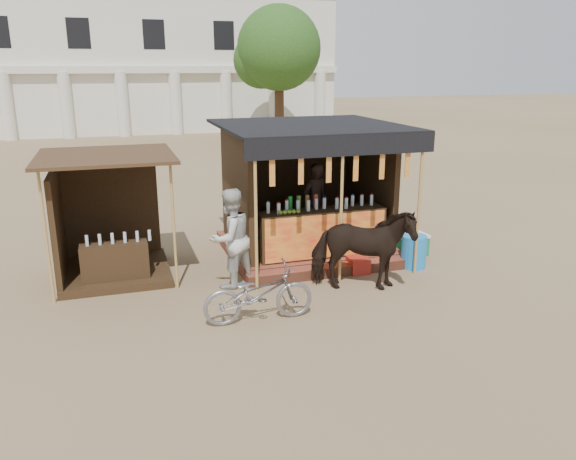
% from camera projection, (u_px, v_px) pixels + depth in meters
% --- Properties ---
extents(ground, '(120.00, 120.00, 0.00)m').
position_uv_depth(ground, '(319.00, 324.00, 8.87)').
color(ground, '#846B4C').
rests_on(ground, ground).
extents(main_stall, '(3.60, 3.61, 2.78)m').
position_uv_depth(main_stall, '(308.00, 207.00, 11.95)').
color(main_stall, brown).
rests_on(main_stall, ground).
extents(secondary_stall, '(2.40, 2.40, 2.38)m').
position_uv_depth(secondary_stall, '(103.00, 234.00, 10.67)').
color(secondary_stall, '#342113').
rests_on(secondary_stall, ground).
extents(cow, '(1.99, 1.40, 1.53)m').
position_uv_depth(cow, '(362.00, 250.00, 10.01)').
color(cow, black).
rests_on(cow, ground).
extents(motorbike, '(1.78, 0.65, 0.93)m').
position_uv_depth(motorbike, '(259.00, 294.00, 8.85)').
color(motorbike, gray).
rests_on(motorbike, ground).
extents(bystander, '(1.11, 1.03, 1.83)m').
position_uv_depth(bystander, '(231.00, 238.00, 10.16)').
color(bystander, '#BABAB4').
rests_on(bystander, ground).
extents(blue_barrel, '(0.66, 0.66, 0.66)m').
position_uv_depth(blue_barrel, '(414.00, 251.00, 11.29)').
color(blue_barrel, blue).
rests_on(blue_barrel, ground).
extents(red_crate, '(0.39, 0.44, 0.30)m').
position_uv_depth(red_crate, '(358.00, 265.00, 11.04)').
color(red_crate, maroon).
rests_on(red_crate, ground).
extents(cooler, '(0.67, 0.48, 0.46)m').
position_uv_depth(cooler, '(412.00, 244.00, 12.04)').
color(cooler, '#197241').
rests_on(cooler, ground).
extents(background_building, '(26.00, 7.45, 8.18)m').
position_uv_depth(background_building, '(118.00, 64.00, 34.54)').
color(background_building, silver).
rests_on(background_building, ground).
extents(tree, '(4.50, 4.40, 7.00)m').
position_uv_depth(tree, '(275.00, 51.00, 29.50)').
color(tree, '#382314').
rests_on(tree, ground).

